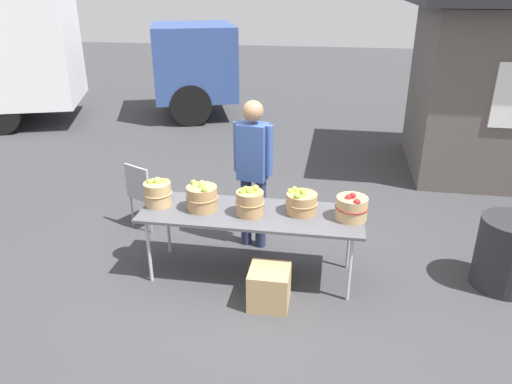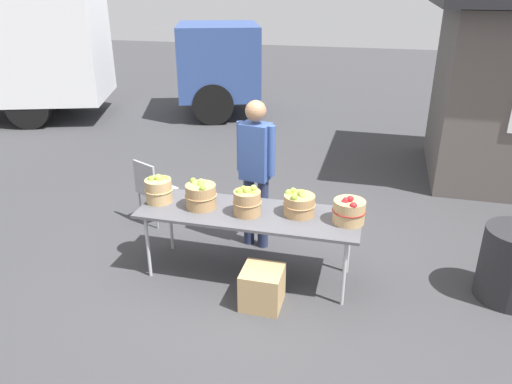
% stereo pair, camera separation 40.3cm
% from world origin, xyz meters
% --- Properties ---
extents(ground_plane, '(40.00, 40.00, 0.00)m').
position_xyz_m(ground_plane, '(0.00, 0.00, 0.00)').
color(ground_plane, '#38383A').
extents(market_table, '(2.30, 0.76, 0.75)m').
position_xyz_m(market_table, '(0.00, 0.00, 0.71)').
color(market_table, '#4C4C51').
rests_on(market_table, ground).
extents(apple_basket_green_0, '(0.30, 0.30, 0.31)m').
position_xyz_m(apple_basket_green_0, '(-1.01, 0.02, 0.89)').
color(apple_basket_green_0, tan).
rests_on(apple_basket_green_0, market_table).
extents(apple_basket_green_1, '(0.34, 0.34, 0.30)m').
position_xyz_m(apple_basket_green_1, '(-0.52, -0.00, 0.88)').
color(apple_basket_green_1, '#A87F51').
rests_on(apple_basket_green_1, market_table).
extents(apple_basket_green_2, '(0.30, 0.30, 0.30)m').
position_xyz_m(apple_basket_green_2, '(-0.01, -0.04, 0.89)').
color(apple_basket_green_2, '#A87F51').
rests_on(apple_basket_green_2, market_table).
extents(apple_basket_green_3, '(0.34, 0.34, 0.26)m').
position_xyz_m(apple_basket_green_3, '(0.51, 0.08, 0.87)').
color(apple_basket_green_3, '#A87F51').
rests_on(apple_basket_green_3, market_table).
extents(apple_basket_red_0, '(0.33, 0.33, 0.29)m').
position_xyz_m(apple_basket_red_0, '(1.01, 0.02, 0.87)').
color(apple_basket_red_0, tan).
rests_on(apple_basket_red_0, market_table).
extents(vendor_adult, '(0.46, 0.29, 1.77)m').
position_xyz_m(vendor_adult, '(-0.09, 0.65, 1.04)').
color(vendor_adult, '#262D4C').
rests_on(vendor_adult, ground).
extents(box_truck, '(7.98, 4.57, 2.75)m').
position_xyz_m(box_truck, '(-5.90, 5.41, 1.49)').
color(box_truck, white).
rests_on(box_truck, ground).
extents(folding_chair, '(0.54, 0.54, 0.86)m').
position_xyz_m(folding_chair, '(-1.53, 0.90, 0.51)').
color(folding_chair, '#99999E').
rests_on(folding_chair, ground).
extents(produce_crate, '(0.39, 0.39, 0.39)m').
position_xyz_m(produce_crate, '(0.26, -0.49, 0.20)').
color(produce_crate, tan).
rests_on(produce_crate, ground).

